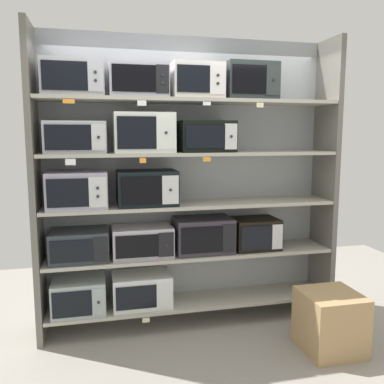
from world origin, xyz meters
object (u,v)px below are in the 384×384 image
at_px(microwave_0, 79,295).
at_px(microwave_9, 143,133).
at_px(microwave_12, 138,81).
at_px(microwave_13, 196,82).
at_px(microwave_8, 76,137).
at_px(microwave_4, 203,235).
at_px(microwave_5, 255,233).
at_px(microwave_2, 80,245).
at_px(microwave_11, 73,79).
at_px(microwave_6, 78,189).
at_px(shipping_carton, 330,322).
at_px(microwave_3, 142,241).
at_px(microwave_10, 205,136).
at_px(microwave_14, 249,82).
at_px(microwave_1, 142,289).
at_px(microwave_7, 147,188).

distance_m(microwave_0, microwave_9, 1.52).
xyz_separation_m(microwave_12, microwave_13, (0.50, 0.00, 0.01)).
bearing_deg(microwave_8, microwave_4, 0.01).
bearing_deg(microwave_5, microwave_0, 180.00).
height_order(microwave_2, microwave_11, microwave_11).
bearing_deg(microwave_4, microwave_2, 179.99).
distance_m(microwave_6, shipping_carton, 2.36).
height_order(microwave_3, microwave_5, microwave_5).
height_order(microwave_9, microwave_10, microwave_9).
relative_size(microwave_14, shipping_carton, 0.96).
bearing_deg(microwave_8, microwave_2, 176.07).
height_order(microwave_5, microwave_6, microwave_6).
bearing_deg(microwave_11, microwave_10, 0.01).
bearing_deg(microwave_2, microwave_4, -0.01).
xyz_separation_m(microwave_3, shipping_carton, (1.43, -0.75, -0.56)).
relative_size(microwave_1, microwave_14, 1.12).
distance_m(microwave_8, microwave_11, 0.47).
bearing_deg(microwave_5, microwave_8, 180.00).
bearing_deg(microwave_5, microwave_2, 179.99).
xyz_separation_m(microwave_11, microwave_14, (1.52, 0.00, 0.02)).
bearing_deg(microwave_14, microwave_10, 179.99).
relative_size(microwave_0, microwave_13, 1.02).
height_order(microwave_6, microwave_7, microwave_6).
xyz_separation_m(microwave_2, microwave_8, (0.00, -0.00, 0.92)).
xyz_separation_m(microwave_9, microwave_13, (0.47, 0.00, 0.44)).
height_order(microwave_5, microwave_13, microwave_13).
bearing_deg(microwave_10, microwave_7, -179.98).
bearing_deg(microwave_2, microwave_5, -0.01).
bearing_deg(microwave_6, microwave_9, -0.01).
bearing_deg(microwave_2, microwave_1, 0.00).
bearing_deg(shipping_carton, microwave_10, 138.54).
height_order(microwave_3, microwave_14, microwave_14).
bearing_deg(shipping_carton, microwave_14, 120.83).
height_order(microwave_5, microwave_8, microwave_8).
relative_size(microwave_5, shipping_carton, 0.89).
xyz_separation_m(microwave_8, microwave_10, (1.12, 0.00, 0.01)).
distance_m(microwave_12, microwave_14, 1.00).
height_order(microwave_1, microwave_9, microwave_9).
distance_m(microwave_5, microwave_9, 1.41).
height_order(microwave_4, microwave_13, microwave_13).
distance_m(microwave_1, microwave_5, 1.18).
bearing_deg(microwave_12, microwave_9, -0.03).
height_order(microwave_0, shipping_carton, microwave_0).
height_order(microwave_2, microwave_14, microwave_14).
relative_size(microwave_7, microwave_12, 1.05).
xyz_separation_m(microwave_2, microwave_10, (1.12, -0.00, 0.93)).
relative_size(microwave_5, microwave_8, 0.86).
bearing_deg(microwave_11, microwave_1, 0.03).
bearing_deg(microwave_14, microwave_3, -180.00).
bearing_deg(microwave_8, microwave_3, 0.01).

